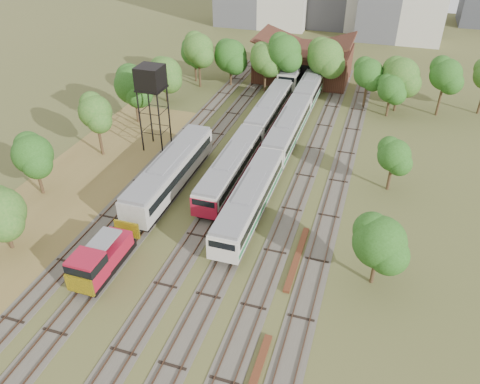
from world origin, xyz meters
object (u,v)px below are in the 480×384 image
(railcar_red_set, at_px, (252,136))
(shunter_locomotive, at_px, (100,260))
(railcar_green_set, at_px, (288,130))
(water_tower, at_px, (151,80))

(railcar_red_set, relative_size, shunter_locomotive, 4.27)
(railcar_red_set, distance_m, railcar_green_set, 5.04)
(railcar_red_set, distance_m, shunter_locomotive, 27.55)
(railcar_green_set, bearing_deg, railcar_red_set, -142.48)
(water_tower, bearing_deg, shunter_locomotive, -75.58)
(railcar_red_set, height_order, railcar_green_set, railcar_green_set)
(shunter_locomotive, distance_m, water_tower, 25.37)
(railcar_red_set, bearing_deg, water_tower, -163.93)
(shunter_locomotive, height_order, water_tower, water_tower)
(railcar_red_set, relative_size, water_tower, 3.14)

